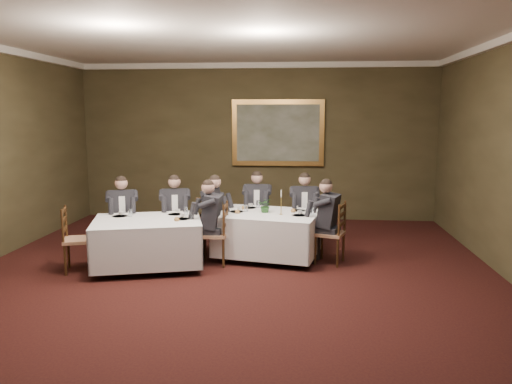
% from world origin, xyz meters
% --- Properties ---
extents(ground, '(10.00, 10.00, 0.00)m').
position_xyz_m(ground, '(0.00, 0.00, 0.00)').
color(ground, black).
rests_on(ground, ground).
extents(ceiling, '(8.00, 10.00, 0.10)m').
position_xyz_m(ceiling, '(0.00, 0.00, 3.50)').
color(ceiling, silver).
rests_on(ceiling, back_wall).
extents(back_wall, '(8.00, 0.10, 3.50)m').
position_xyz_m(back_wall, '(0.00, 5.00, 1.75)').
color(back_wall, '#342E1A').
rests_on(back_wall, ground).
extents(crown_molding, '(8.00, 10.00, 0.12)m').
position_xyz_m(crown_molding, '(0.00, 0.00, 3.44)').
color(crown_molding, white).
rests_on(crown_molding, back_wall).
extents(table_main, '(1.86, 1.55, 0.67)m').
position_xyz_m(table_main, '(0.49, 1.79, 0.45)').
color(table_main, black).
rests_on(table_main, ground).
extents(table_second, '(1.92, 1.64, 0.67)m').
position_xyz_m(table_second, '(-1.35, 1.09, 0.45)').
color(table_second, black).
rests_on(table_second, ground).
extents(chair_main_backleft, '(0.45, 0.43, 1.00)m').
position_xyz_m(chair_main_backleft, '(0.22, 2.70, 0.28)').
color(chair_main_backleft, '#986C4D').
rests_on(chair_main_backleft, ground).
extents(diner_main_backleft, '(0.43, 0.49, 1.35)m').
position_xyz_m(diner_main_backleft, '(0.22, 2.69, 0.51)').
color(diner_main_backleft, black).
rests_on(diner_main_backleft, chair_main_backleft).
extents(chair_main_backright, '(0.45, 0.43, 1.00)m').
position_xyz_m(chair_main_backright, '(1.08, 2.52, 0.28)').
color(chair_main_backright, '#986C4D').
rests_on(chair_main_backright, ground).
extents(diner_main_backright, '(0.42, 0.49, 1.35)m').
position_xyz_m(diner_main_backright, '(1.08, 2.51, 0.51)').
color(diner_main_backright, black).
rests_on(diner_main_backright, chair_main_backright).
extents(chair_main_endleft, '(0.44, 0.46, 1.00)m').
position_xyz_m(chair_main_endleft, '(-0.53, 1.99, 0.28)').
color(chair_main_endleft, '#986C4D').
rests_on(chair_main_endleft, ground).
extents(diner_main_endleft, '(0.50, 0.44, 1.35)m').
position_xyz_m(diner_main_endleft, '(-0.52, 1.99, 0.51)').
color(diner_main_endleft, black).
rests_on(diner_main_endleft, chair_main_endleft).
extents(chair_main_endright, '(0.54, 0.55, 1.00)m').
position_xyz_m(chair_main_endright, '(1.50, 1.58, 0.28)').
color(chair_main_endright, '#986C4D').
rests_on(chair_main_endright, ground).
extents(diner_main_endright, '(0.58, 0.53, 1.35)m').
position_xyz_m(diner_main_endright, '(1.49, 1.58, 0.51)').
color(diner_main_endright, black).
rests_on(diner_main_endright, chair_main_endright).
extents(chair_sec_backleft, '(0.56, 0.54, 1.00)m').
position_xyz_m(chair_sec_backleft, '(-2.00, 1.79, 0.28)').
color(chair_sec_backleft, '#986C4D').
rests_on(chair_sec_backleft, ground).
extents(diner_sec_backleft, '(0.54, 0.59, 1.35)m').
position_xyz_m(diner_sec_backleft, '(-1.99, 1.78, 0.51)').
color(diner_sec_backleft, black).
rests_on(diner_sec_backleft, chair_sec_backleft).
extents(chair_sec_backright, '(0.53, 0.51, 1.00)m').
position_xyz_m(chair_sec_backright, '(-1.14, 2.02, 0.28)').
color(chair_sec_backright, '#986C4D').
rests_on(chair_sec_backright, ground).
extents(diner_sec_backright, '(0.50, 0.56, 1.35)m').
position_xyz_m(diner_sec_backright, '(-1.14, 2.01, 0.51)').
color(diner_sec_backright, black).
rests_on(diner_sec_backright, chair_sec_backright).
extents(chair_sec_endright, '(0.42, 0.44, 1.00)m').
position_xyz_m(chair_sec_endright, '(-0.34, 1.36, 0.28)').
color(chair_sec_endright, '#986C4D').
rests_on(chair_sec_endright, ground).
extents(diner_sec_endright, '(0.48, 0.42, 1.35)m').
position_xyz_m(diner_sec_endright, '(-0.35, 1.36, 0.51)').
color(diner_sec_endright, black).
rests_on(diner_sec_endright, chair_sec_endright).
extents(chair_sec_endleft, '(0.54, 0.55, 1.00)m').
position_xyz_m(chair_sec_endleft, '(-2.35, 0.81, 0.28)').
color(chair_sec_endleft, '#986C4D').
rests_on(chair_sec_endleft, ground).
extents(centerpiece, '(0.24, 0.22, 0.26)m').
position_xyz_m(centerpiece, '(0.44, 1.82, 0.89)').
color(centerpiece, '#2D5926').
rests_on(centerpiece, table_main).
extents(candlestick, '(0.06, 0.06, 0.42)m').
position_xyz_m(candlestick, '(0.70, 1.67, 0.92)').
color(candlestick, gold).
rests_on(candlestick, table_main).
extents(place_setting_table_main, '(0.33, 0.31, 0.14)m').
position_xyz_m(place_setting_table_main, '(0.18, 2.24, 0.80)').
color(place_setting_table_main, white).
rests_on(place_setting_table_main, table_main).
extents(place_setting_table_second, '(0.33, 0.31, 0.14)m').
position_xyz_m(place_setting_table_second, '(-1.81, 1.33, 0.80)').
color(place_setting_table_second, white).
rests_on(place_setting_table_second, table_second).
extents(painting, '(2.06, 0.09, 1.47)m').
position_xyz_m(painting, '(0.49, 4.94, 1.96)').
color(painting, tan).
rests_on(painting, back_wall).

